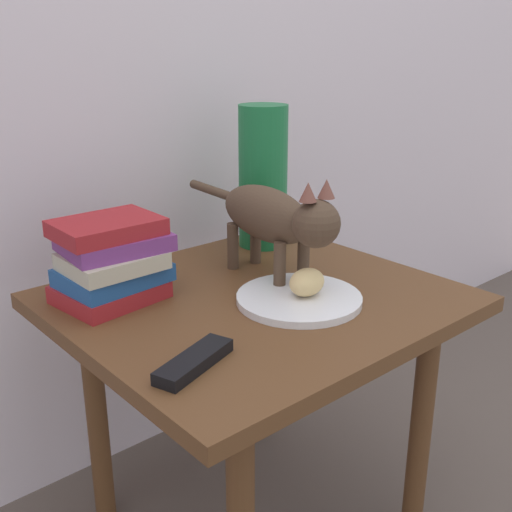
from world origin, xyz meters
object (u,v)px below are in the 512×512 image
plate (299,299)px  tv_remote (194,361)px  green_vase (263,177)px  side_table (256,331)px  bread_roll (307,282)px  cat (275,217)px  book_stack (111,261)px

plate → tv_remote: tv_remote is taller
plate → tv_remote: bearing=-166.3°
green_vase → side_table: bearing=-133.9°
bread_roll → tv_remote: size_ratio=0.53×
side_table → plate: (0.04, -0.08, 0.08)m
side_table → bread_roll: (0.05, -0.08, 0.12)m
green_vase → bread_roll: bearing=-118.1°
side_table → plate: 0.12m
cat → tv_remote: bearing=-150.8°
plate → cat: 0.18m
plate → bread_roll: size_ratio=2.94×
plate → cat: cat is taller
tv_remote → side_table: bearing=12.0°
plate → green_vase: (0.18, 0.30, 0.16)m
side_table → plate: plate is taller
side_table → green_vase: size_ratio=2.16×
cat → green_vase: (0.14, 0.19, 0.03)m
side_table → plate: bearing=-63.6°
book_stack → green_vase: (0.43, 0.07, 0.09)m
cat → green_vase: size_ratio=1.46×
plate → book_stack: bearing=137.0°
plate → green_vase: green_vase is taller
book_stack → green_vase: bearing=8.7°
bread_roll → green_vase: 0.37m
side_table → cat: (0.08, 0.04, 0.21)m
side_table → green_vase: 0.40m
side_table → book_stack: book_stack is taller
cat → book_stack: bearing=157.8°
bread_roll → cat: bearing=76.0°
plate → cat: bearing=69.4°
side_table → tv_remote: size_ratio=4.73×
bread_roll → cat: (0.03, 0.12, 0.09)m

